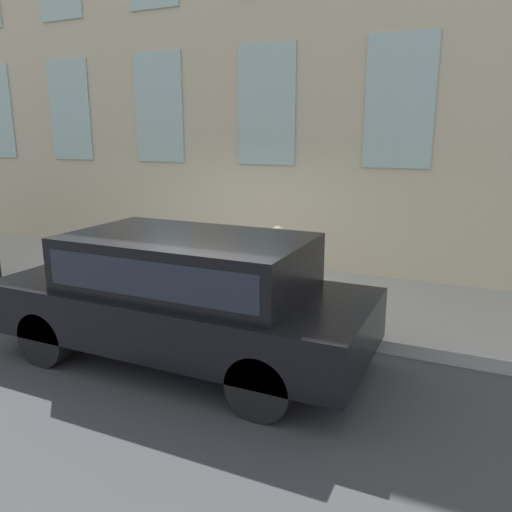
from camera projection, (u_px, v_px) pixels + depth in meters
ground_plane at (189, 319)px, 7.44m from camera, size 80.00×80.00×0.00m
sidewalk at (233, 287)px, 8.70m from camera, size 2.90×60.00×0.17m
building_facade at (271, 2)px, 8.95m from camera, size 0.33×40.00×10.00m
fire_hydrant at (234, 281)px, 7.39m from camera, size 0.28×0.41×0.77m
person at (278, 258)px, 7.37m from camera, size 0.30×0.20×1.22m
parked_truck_black_near at (184, 289)px, 5.91m from camera, size 1.85×4.51×1.56m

